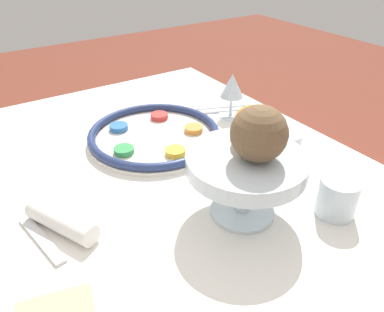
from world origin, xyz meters
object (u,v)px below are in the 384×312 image
coconut (259,134)px  cup_near (337,197)px  seder_plate (154,135)px  wine_glass (232,88)px  napkin_roll (62,221)px  cup_mid (284,147)px  fruit_stand (246,168)px  orange_fruit (252,124)px

coconut → cup_near: bearing=59.4°
seder_plate → cup_near: (0.44, 0.15, 0.02)m
cup_near → wine_glass: bearing=167.8°
napkin_roll → cup_mid: size_ratio=2.00×
cup_mid → fruit_stand: bearing=-65.4°
cup_near → cup_mid: (-0.19, 0.05, 0.00)m
napkin_roll → fruit_stand: bearing=65.0°
napkin_roll → orange_fruit: bearing=72.8°
fruit_stand → orange_fruit: (-0.04, 0.04, 0.06)m
seder_plate → fruit_stand: 0.36m
seder_plate → coconut: 0.40m
cup_mid → napkin_roll: bearing=-95.7°
napkin_roll → cup_mid: bearing=84.3°
fruit_stand → cup_mid: size_ratio=2.84×
coconut → cup_mid: (-0.11, 0.19, -0.14)m
orange_fruit → coconut: coconut is taller
orange_fruit → coconut: (0.05, -0.03, 0.01)m
wine_glass → seder_plate: bearing=-89.5°
coconut → cup_mid: 0.26m
wine_glass → orange_fruit: bearing=-33.4°
seder_plate → orange_fruit: (0.31, 0.04, 0.15)m
wine_glass → fruit_stand: bearing=-35.1°
wine_glass → coconut: bearing=-33.1°
orange_fruit → napkin_roll: bearing=-107.2°
fruit_stand → cup_mid: 0.23m
cup_near → fruit_stand: bearing=-123.3°
cup_mid → cup_near: bearing=-14.9°
napkin_roll → seder_plate: bearing=124.3°
fruit_stand → cup_near: fruit_stand is taller
coconut → cup_near: (0.08, 0.14, -0.14)m
seder_plate → wine_glass: 0.26m
napkin_roll → cup_mid: cup_mid is taller
napkin_roll → wine_glass: bearing=110.6°
seder_plate → fruit_stand: fruit_stand is taller
wine_glass → cup_near: bearing=-12.2°
seder_plate → fruit_stand: bearing=0.9°
seder_plate → orange_fruit: bearing=8.1°
fruit_stand → cup_mid: bearing=114.6°
wine_glass → coconut: coconut is taller
wine_glass → coconut: size_ratio=1.30×
napkin_roll → cup_mid: 0.51m
orange_fruit → napkin_roll: size_ratio=0.47×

